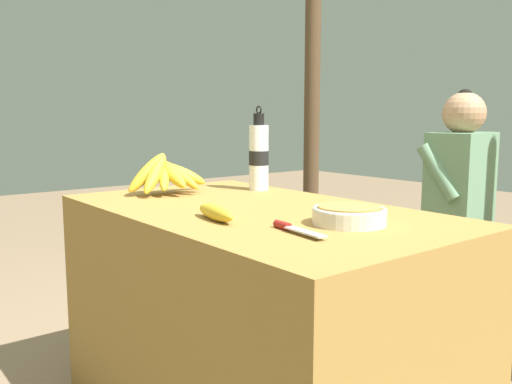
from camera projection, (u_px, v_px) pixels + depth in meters
The scene contains 10 objects.
market_counter at pixel (255, 321), 1.71m from camera, with size 1.28×0.74×0.72m.
banana_bunch_ripe at pixel (168, 174), 1.94m from camera, with size 0.19×0.33×0.16m.
serving_bowl at pixel (349, 214), 1.41m from camera, with size 0.19×0.19×0.05m.
water_bottle at pixel (259, 156), 2.05m from camera, with size 0.07×0.07×0.32m.
loose_banana_front at pixel (216, 212), 1.47m from camera, with size 0.20×0.07×0.04m.
knife at pixel (291, 228), 1.32m from camera, with size 0.19×0.04×0.02m.
wooden_bench at pixel (436, 251), 2.57m from camera, with size 1.66×0.32×0.43m.
seated_vendor at pixel (450, 196), 2.44m from camera, with size 0.44×0.41×1.12m.
banana_bunch_green at pixel (367, 211), 2.88m from camera, with size 0.15×0.26×0.13m.
support_post_near at pixel (312, 100), 3.70m from camera, with size 0.11×0.11×2.22m.
Camera 1 is at (1.28, -1.01, 1.00)m, focal length 38.00 mm.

